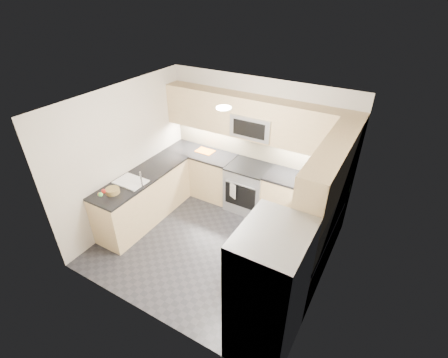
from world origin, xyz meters
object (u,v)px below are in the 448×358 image
microwave (254,125)px  gas_range (248,188)px  refrigerator (268,293)px  utensil_bowl (342,186)px  fruit_basket (112,191)px  cutting_board (205,151)px

microwave → gas_range: bearing=-90.0°
refrigerator → utensil_bowl: (0.22, 2.48, 0.12)m
gas_range → fruit_basket: (-1.52, -1.91, 0.53)m
utensil_bowl → fruit_basket: size_ratio=1.21×
gas_range → microwave: microwave is taller
microwave → fruit_basket: size_ratio=3.39×
refrigerator → cutting_board: bearing=134.7°
microwave → utensil_bowl: size_ratio=2.80×
refrigerator → utensil_bowl: 2.49m
gas_range → refrigerator: (1.45, -2.43, 0.45)m
gas_range → utensil_bowl: utensil_bowl is taller
microwave → utensil_bowl: bearing=-2.5°
refrigerator → utensil_bowl: size_ratio=6.62×
microwave → fruit_basket: bearing=-126.7°
refrigerator → cutting_board: (-2.48, 2.51, 0.05)m
cutting_board → microwave: bearing=2.2°
refrigerator → fruit_basket: refrigerator is taller
refrigerator → utensil_bowl: bearing=85.0°
refrigerator → cutting_board: size_ratio=5.06×
utensil_bowl → cutting_board: (-2.70, 0.03, -0.07)m
utensil_bowl → cutting_board: 2.70m
fruit_basket → utensil_bowl: bearing=31.7°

